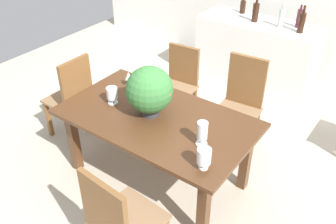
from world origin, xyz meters
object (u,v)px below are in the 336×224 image
chair_head_end (73,95)px  kitchen_counter (256,56)px  chair_far_left (179,82)px  wine_glass (128,76)px  wine_bottle_dark (299,18)px  wine_bottle_green (243,7)px  crystal_vase_left (112,94)px  crystal_vase_center_near (202,132)px  crystal_vase_right (204,157)px  chair_far_right (242,100)px  chair_near_right (118,219)px  wine_bottle_clear (256,12)px  wine_bottle_tall (281,18)px  flower_centerpiece (150,91)px  dining_table (157,126)px  wine_bottle_amber (302,22)px

chair_head_end → kitchen_counter: chair_head_end is taller
chair_far_left → wine_glass: (-0.16, -0.68, 0.33)m
wine_bottle_dark → wine_bottle_green: size_ratio=1.30×
crystal_vase_left → wine_bottle_green: wine_bottle_green is taller
crystal_vase_center_near → crystal_vase_left: bearing=177.8°
crystal_vase_right → wine_bottle_green: wine_bottle_green is taller
crystal_vase_center_near → chair_far_right: bearing=98.1°
chair_near_right → wine_bottle_clear: size_ratio=3.26×
chair_head_end → wine_bottle_tall: size_ratio=3.56×
wine_glass → wine_bottle_clear: wine_bottle_clear is taller
chair_head_end → flower_centerpiece: 1.15m
chair_far_left → chair_far_right: chair_far_right is taller
dining_table → chair_far_right: size_ratio=1.71×
wine_glass → chair_head_end: bearing=-154.7°
dining_table → crystal_vase_center_near: (0.54, -0.10, 0.23)m
crystal_vase_right → wine_bottle_amber: size_ratio=0.55×
chair_near_right → kitchen_counter: 3.22m
chair_far_left → chair_head_end: size_ratio=0.93×
wine_bottle_tall → wine_bottle_amber: size_ratio=0.86×
chair_far_left → chair_near_right: 2.07m
chair_far_right → crystal_vase_center_near: size_ratio=4.75×
chair_far_right → crystal_vase_right: size_ratio=5.74×
crystal_vase_right → wine_glass: bearing=154.3°
crystal_vase_right → chair_head_end: bearing=169.8°
wine_bottle_dark → wine_bottle_tall: (-0.18, -0.12, 0.00)m
chair_head_end → chair_near_right: bearing=58.4°
chair_near_right → wine_bottle_amber: bearing=-87.5°
chair_far_right → crystal_vase_left: size_ratio=6.24×
crystal_vase_left → wine_bottle_green: (0.10, 2.46, 0.19)m
chair_far_left → chair_near_right: chair_near_right is taller
wine_glass → wine_bottle_tall: bearing=67.7°
dining_table → chair_far_left: bearing=113.0°
dining_table → wine_glass: bearing=154.1°
crystal_vase_left → wine_bottle_clear: (0.37, 2.26, 0.23)m
wine_bottle_tall → wine_bottle_green: bearing=162.7°
chair_head_end → crystal_vase_left: chair_head_end is taller
wine_bottle_green → kitchen_counter: bearing=-26.9°
chair_near_right → kitchen_counter: bearing=-78.2°
chair_far_left → wine_bottle_amber: size_ratio=2.85×
chair_far_right → dining_table: bearing=-117.6°
chair_head_end → crystal_vase_center_near: chair_head_end is taller
crystal_vase_center_near → kitchen_counter: 2.42m
chair_far_left → crystal_vase_center_near: crystal_vase_center_near is taller
wine_bottle_dark → wine_bottle_clear: (-0.52, -0.13, 0.01)m
crystal_vase_left → wine_bottle_amber: bearing=66.6°
chair_near_right → chair_far_right: (-0.00, 1.92, 0.02)m
chair_far_right → wine_bottle_tall: 1.35m
flower_centerpiece → wine_bottle_amber: 2.25m
chair_head_end → crystal_vase_left: 0.73m
chair_head_end → wine_bottle_green: wine_bottle_green is taller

